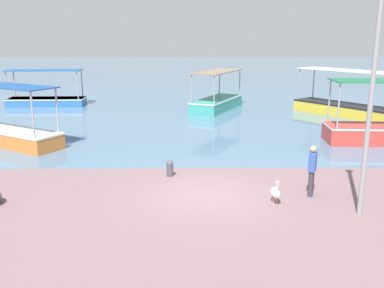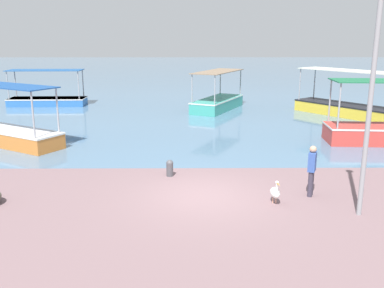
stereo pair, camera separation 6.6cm
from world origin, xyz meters
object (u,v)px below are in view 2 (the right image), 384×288
(fishing_boat_near_right, at_px, (378,131))
(fishing_boat_center, at_px, (6,132))
(pelican, at_px, (275,192))
(fishing_boat_far_right, at_px, (218,102))
(fisherman_standing, at_px, (312,169))
(lamp_post, at_px, (371,95))
(mooring_bollard, at_px, (170,167))
(fishing_boat_outer, at_px, (48,99))
(fishing_boat_near_left, at_px, (346,107))

(fishing_boat_near_right, bearing_deg, fishing_boat_center, -179.96)
(fishing_boat_near_right, height_order, pelican, fishing_boat_near_right)
(fishing_boat_far_right, bearing_deg, fisherman_standing, -83.50)
(lamp_post, distance_m, mooring_bollard, 7.46)
(lamp_post, relative_size, fisherman_standing, 3.73)
(fishing_boat_center, relative_size, fishing_boat_outer, 1.12)
(fishing_boat_near_right, bearing_deg, fishing_boat_outer, 149.44)
(fishing_boat_near_right, bearing_deg, mooring_bollard, -152.94)
(fishing_boat_near_left, relative_size, mooring_bollard, 10.67)
(fishing_boat_near_left, xyz_separation_m, fishing_boat_near_right, (-1.06, -7.29, 0.03))
(fishing_boat_far_right, relative_size, fishing_boat_center, 0.92)
(mooring_bollard, height_order, fisherman_standing, fisherman_standing)
(fishing_boat_outer, distance_m, pelican, 23.62)
(fishing_boat_near_right, distance_m, mooring_bollard, 11.18)
(fishing_boat_near_left, relative_size, pelican, 8.31)
(fishing_boat_far_right, height_order, lamp_post, lamp_post)
(fishing_boat_far_right, relative_size, fishing_boat_outer, 1.03)
(fishing_boat_near_left, bearing_deg, lamp_post, -108.41)
(lamp_post, height_order, mooring_bollard, lamp_post)
(fishing_boat_center, bearing_deg, fishing_boat_outer, 98.39)
(fishing_boat_near_right, xyz_separation_m, mooring_bollard, (-9.96, -5.09, -0.27))
(fishing_boat_near_left, height_order, fisherman_standing, fishing_boat_near_left)
(pelican, bearing_deg, fisherman_standing, 27.38)
(fishing_boat_far_right, height_order, pelican, fishing_boat_far_right)
(fishing_boat_far_right, distance_m, fishing_boat_center, 14.62)
(fishing_boat_near_left, bearing_deg, fisherman_standing, -113.67)
(fishing_boat_center, relative_size, fisherman_standing, 3.76)
(fishing_boat_outer, xyz_separation_m, mooring_bollard, (9.89, -16.80, -0.16))
(fishing_boat_near_left, bearing_deg, fishing_boat_outer, 168.03)
(fishing_boat_near_left, distance_m, pelican, 16.92)
(fishing_boat_outer, bearing_deg, fishing_boat_near_right, -30.56)
(fishing_boat_far_right, height_order, fishing_boat_near_right, fishing_boat_near_right)
(fishing_boat_outer, height_order, fishing_boat_near_left, fishing_boat_near_left)
(fishing_boat_near_left, bearing_deg, fishing_boat_center, -159.16)
(fishing_boat_center, xyz_separation_m, fisherman_standing, (12.84, -7.14, 0.34))
(fishing_boat_center, distance_m, pelican, 13.94)
(fishing_boat_center, bearing_deg, fisherman_standing, -29.07)
(pelican, relative_size, lamp_post, 0.13)
(fishing_boat_center, distance_m, fishing_boat_near_left, 20.51)
(fishing_boat_outer, relative_size, lamp_post, 0.90)
(fishing_boat_center, height_order, fishing_boat_outer, fishing_boat_center)
(fisherman_standing, bearing_deg, mooring_bollard, 156.23)
(fishing_boat_near_right, bearing_deg, fishing_boat_near_left, 81.73)
(fishing_boat_near_right, distance_m, fisherman_standing, 8.89)
(fishing_boat_far_right, distance_m, lamp_post, 18.86)
(fishing_boat_far_right, relative_size, fishing_boat_near_left, 0.87)
(lamp_post, height_order, fisherman_standing, lamp_post)
(fishing_boat_near_left, bearing_deg, mooring_bollard, -131.68)
(pelican, bearing_deg, fishing_boat_near_left, 63.22)
(fishing_boat_outer, xyz_separation_m, pelican, (13.28, -19.54, -0.12))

